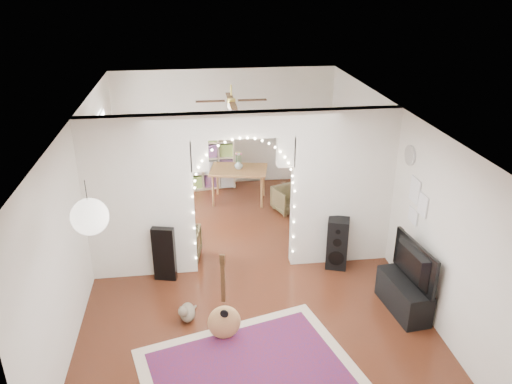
{
  "coord_description": "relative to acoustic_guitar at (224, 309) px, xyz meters",
  "views": [
    {
      "loc": [
        -0.78,
        -7.33,
        4.63
      ],
      "look_at": [
        0.25,
        0.3,
        1.23
      ],
      "focal_mm": 35.0,
      "sensor_mm": 36.0,
      "label": 1
    }
  ],
  "objects": [
    {
      "name": "wall_left",
      "position": [
        -2.02,
        1.84,
        0.86
      ],
      "size": [
        0.02,
        7.5,
        2.7
      ],
      "primitive_type": "cube",
      "color": "silver",
      "rests_on": "floor"
    },
    {
      "name": "divider_wall",
      "position": [
        0.48,
        1.84,
        0.93
      ],
      "size": [
        5.0,
        0.2,
        2.7
      ],
      "color": "silver",
      "rests_on": "floor"
    },
    {
      "name": "dining_chair_right",
      "position": [
        1.65,
        3.84,
        -0.23
      ],
      "size": [
        0.75,
        0.76,
        0.54
      ],
      "primitive_type": "imported",
      "rotation": [
        0.0,
        0.0,
        0.36
      ],
      "color": "#483D24",
      "rests_on": "floor"
    },
    {
      "name": "acoustic_guitar",
      "position": [
        0.0,
        0.0,
        0.0
      ],
      "size": [
        0.48,
        0.3,
        1.13
      ],
      "rotation": [
        0.0,
        0.0,
        -0.35
      ],
      "color": "#BE834C",
      "rests_on": "floor"
    },
    {
      "name": "ceiling",
      "position": [
        0.48,
        1.84,
        2.21
      ],
      "size": [
        5.0,
        7.5,
        0.02
      ],
      "primitive_type": "cube",
      "color": "white",
      "rests_on": "wall_back"
    },
    {
      "name": "bookcase",
      "position": [
        -0.09,
        5.34,
        0.26
      ],
      "size": [
        1.52,
        0.63,
        1.52
      ],
      "primitive_type": "cube",
      "rotation": [
        0.0,
        0.0,
        0.18
      ],
      "color": "beige",
      "rests_on": "floor"
    },
    {
      "name": "tabby_cat",
      "position": [
        -0.51,
        0.46,
        -0.35
      ],
      "size": [
        0.34,
        0.51,
        0.35
      ],
      "rotation": [
        0.0,
        0.0,
        -0.41
      ],
      "color": "brown",
      "rests_on": "floor"
    },
    {
      "name": "wall_right",
      "position": [
        2.98,
        1.84,
        0.86
      ],
      "size": [
        0.02,
        7.5,
        2.7
      ],
      "primitive_type": "cube",
      "color": "silver",
      "rests_on": "floor"
    },
    {
      "name": "fairy_lights",
      "position": [
        0.48,
        1.71,
        1.06
      ],
      "size": [
        1.64,
        0.04,
        1.6
      ],
      "primitive_type": null,
      "color": "#FFEABF",
      "rests_on": "divider_wall"
    },
    {
      "name": "media_console",
      "position": [
        2.68,
        0.29,
        -0.24
      ],
      "size": [
        0.51,
        1.04,
        0.5
      ],
      "primitive_type": "cube",
      "rotation": [
        0.0,
        0.0,
        0.11
      ],
      "color": "black",
      "rests_on": "floor"
    },
    {
      "name": "wall_back",
      "position": [
        0.48,
        5.59,
        0.86
      ],
      "size": [
        5.0,
        0.02,
        2.7
      ],
      "primitive_type": "cube",
      "color": "silver",
      "rests_on": "floor"
    },
    {
      "name": "wall_front",
      "position": [
        0.48,
        -1.91,
        0.86
      ],
      "size": [
        5.0,
        0.02,
        2.7
      ],
      "primitive_type": "cube",
      "color": "silver",
      "rests_on": "floor"
    },
    {
      "name": "wall_clock",
      "position": [
        2.96,
        1.24,
        1.61
      ],
      "size": [
        0.03,
        0.31,
        0.31
      ],
      "primitive_type": "cylinder",
      "rotation": [
        0.0,
        1.57,
        0.0
      ],
      "color": "white",
      "rests_on": "wall_right"
    },
    {
      "name": "flower_vase",
      "position": [
        0.66,
        4.49,
        0.36
      ],
      "size": [
        0.22,
        0.22,
        0.19
      ],
      "primitive_type": "imported",
      "rotation": [
        0.0,
        0.0,
        -0.21
      ],
      "color": "silver",
      "rests_on": "dining_table"
    },
    {
      "name": "floor",
      "position": [
        0.48,
        1.84,
        -0.49
      ],
      "size": [
        7.5,
        7.5,
        0.0
      ],
      "primitive_type": "plane",
      "color": "black",
      "rests_on": "ground"
    },
    {
      "name": "paper_lantern",
      "position": [
        -1.42,
        -0.56,
        1.76
      ],
      "size": [
        0.4,
        0.4,
        0.4
      ],
      "primitive_type": "sphere",
      "color": "white",
      "rests_on": "ceiling"
    },
    {
      "name": "guitar_case",
      "position": [
        -0.84,
        1.59,
        -0.03
      ],
      "size": [
        0.38,
        0.2,
        0.94
      ],
      "primitive_type": "cube",
      "rotation": [
        0.0,
        0.0,
        -0.25
      ],
      "color": "black",
      "rests_on": "floor"
    },
    {
      "name": "picture_frames",
      "position": [
        2.96,
        0.84,
        1.01
      ],
      "size": [
        0.02,
        0.5,
        0.7
      ],
      "primitive_type": null,
      "color": "white",
      "rests_on": "wall_right"
    },
    {
      "name": "tv",
      "position": [
        2.68,
        0.29,
        0.32
      ],
      "size": [
        0.26,
        1.08,
        0.62
      ],
      "primitive_type": "imported",
      "rotation": [
        0.0,
        0.0,
        1.68
      ],
      "color": "black",
      "rests_on": "media_console"
    },
    {
      "name": "dining_table",
      "position": [
        0.66,
        4.49,
        0.19
      ],
      "size": [
        1.34,
        1.03,
        0.76
      ],
      "rotation": [
        0.0,
        0.0,
        -0.21
      ],
      "color": "brown",
      "rests_on": "floor"
    },
    {
      "name": "floor_speaker",
      "position": [
        2.03,
        1.59,
        -0.05
      ],
      "size": [
        0.43,
        0.4,
        0.9
      ],
      "rotation": [
        0.0,
        0.0,
        -0.33
      ],
      "color": "black",
      "rests_on": "floor"
    },
    {
      "name": "window",
      "position": [
        -1.99,
        3.64,
        1.01
      ],
      "size": [
        0.04,
        1.2,
        1.4
      ],
      "primitive_type": "cube",
      "color": "white",
      "rests_on": "wall_left"
    },
    {
      "name": "ceiling_fan",
      "position": [
        0.48,
        3.84,
        1.91
      ],
      "size": [
        1.1,
        1.1,
        0.3
      ],
      "primitive_type": null,
      "color": "gold",
      "rests_on": "ceiling"
    },
    {
      "name": "area_rug",
      "position": [
        0.26,
        -0.69,
        -0.49
      ],
      "size": [
        3.05,
        2.58,
        0.02
      ],
      "primitive_type": "cube",
      "rotation": [
        0.0,
        0.0,
        0.26
      ],
      "color": "maroon",
      "rests_on": "floor"
    },
    {
      "name": "dining_chair_left",
      "position": [
        -0.56,
        2.19,
        -0.21
      ],
      "size": [
        0.68,
        0.7,
        0.56
      ],
      "primitive_type": "imported",
      "rotation": [
        0.0,
        0.0,
        -0.15
      ],
      "color": "#483D24",
      "rests_on": "floor"
    }
  ]
}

